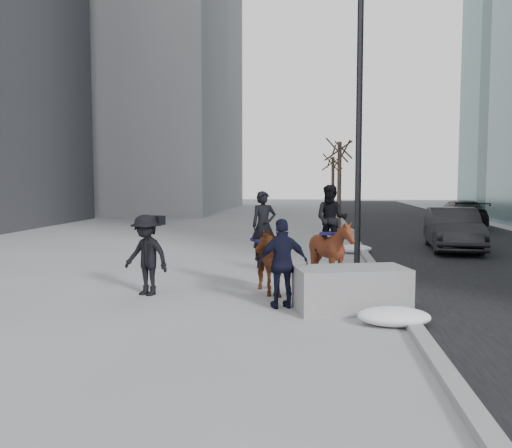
# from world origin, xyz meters

# --- Properties ---
(ground) EXTENTS (120.00, 120.00, 0.00)m
(ground) POSITION_xyz_m (0.00, 0.00, 0.00)
(ground) COLOR gray
(ground) RESTS_ON ground
(road) EXTENTS (8.00, 90.00, 0.01)m
(road) POSITION_xyz_m (7.00, 10.00, 0.01)
(road) COLOR black
(road) RESTS_ON ground
(curb) EXTENTS (0.25, 90.00, 0.12)m
(curb) POSITION_xyz_m (3.00, 10.00, 0.06)
(curb) COLOR gray
(curb) RESTS_ON ground
(planter) EXTENTS (2.29, 1.54, 0.84)m
(planter) POSITION_xyz_m (2.04, -0.70, 0.42)
(planter) COLOR gray
(planter) RESTS_ON ground
(car_near) EXTENTS (2.04, 4.74, 1.52)m
(car_near) POSITION_xyz_m (6.25, 8.80, 0.76)
(car_near) COLOR black
(car_near) RESTS_ON ground
(car_far) EXTENTS (2.09, 4.96, 1.43)m
(car_far) POSITION_xyz_m (9.15, 19.04, 0.72)
(car_far) COLOR black
(car_far) RESTS_ON ground
(tree_near) EXTENTS (1.20, 1.20, 4.63)m
(tree_near) POSITION_xyz_m (2.40, 12.94, 2.31)
(tree_near) COLOR #362B20
(tree_near) RESTS_ON ground
(tree_far) EXTENTS (1.20, 1.20, 4.29)m
(tree_far) POSITION_xyz_m (2.40, 21.24, 2.14)
(tree_far) COLOR #393022
(tree_far) RESTS_ON ground
(mounted_left) EXTENTS (1.40, 1.92, 2.26)m
(mounted_left) POSITION_xyz_m (0.20, 0.78, 0.84)
(mounted_left) COLOR #4D240F
(mounted_left) RESTS_ON ground
(mounted_right) EXTENTS (1.51, 1.63, 2.39)m
(mounted_right) POSITION_xyz_m (1.73, 1.87, 0.96)
(mounted_right) COLOR #471C0E
(mounted_right) RESTS_ON ground
(feeder) EXTENTS (1.11, 1.02, 1.75)m
(feeder) POSITION_xyz_m (0.72, -0.60, 0.88)
(feeder) COLOR black
(feeder) RESTS_ON ground
(camera_crew) EXTENTS (1.30, 1.05, 1.75)m
(camera_crew) POSITION_xyz_m (-2.29, 0.28, 0.89)
(camera_crew) COLOR black
(camera_crew) RESTS_ON ground
(lamppost) EXTENTS (0.25, 0.99, 9.09)m
(lamppost) POSITION_xyz_m (2.60, 5.23, 4.99)
(lamppost) COLOR black
(lamppost) RESTS_ON ground
(snow_piles) EXTENTS (1.25, 16.73, 0.32)m
(snow_piles) POSITION_xyz_m (2.70, 5.88, 0.15)
(snow_piles) COLOR silver
(snow_piles) RESTS_ON ground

